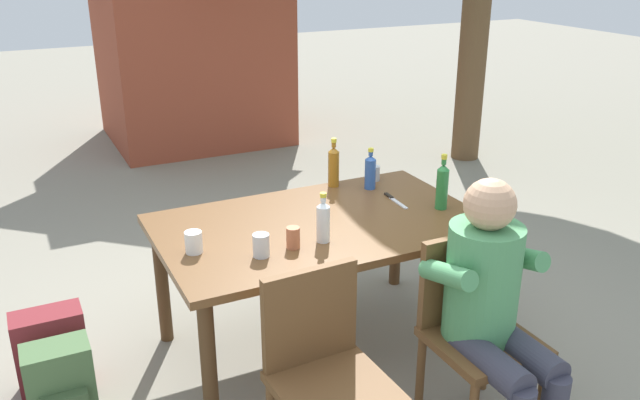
{
  "coord_description": "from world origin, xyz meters",
  "views": [
    {
      "loc": [
        -1.37,
        -2.82,
        2.09
      ],
      "look_at": [
        0.0,
        0.0,
        0.86
      ],
      "focal_mm": 37.43,
      "sensor_mm": 36.0,
      "label": 1
    }
  ],
  "objects_px": {
    "cup_steel": "(374,173)",
    "cup_terracotta": "(293,238)",
    "bottle_green": "(442,186)",
    "bottle_clear": "(323,221)",
    "table_knife": "(394,200)",
    "backpack_by_near_side": "(52,354)",
    "bottle_blue": "(370,171)",
    "bottle_amber": "(334,166)",
    "chair_near_left": "(324,366)",
    "person_in_white_shirt": "(493,301)",
    "chair_near_right": "(473,322)",
    "cup_glass": "(261,245)",
    "brick_kiosk": "(189,18)",
    "backpack_by_far_side": "(61,386)",
    "cup_white": "(194,242)",
    "dining_table": "(320,236)"
  },
  "relations": [
    {
      "from": "cup_glass",
      "to": "cup_steel",
      "type": "bearing_deg",
      "value": 34.05
    },
    {
      "from": "table_knife",
      "to": "backpack_by_far_side",
      "type": "distance_m",
      "value": 1.92
    },
    {
      "from": "bottle_green",
      "to": "bottle_clear",
      "type": "xyz_separation_m",
      "value": [
        -0.75,
        -0.1,
        -0.02
      ]
    },
    {
      "from": "dining_table",
      "to": "backpack_by_far_side",
      "type": "relative_size",
      "value": 4.22
    },
    {
      "from": "person_in_white_shirt",
      "to": "table_knife",
      "type": "distance_m",
      "value": 1.02
    },
    {
      "from": "cup_white",
      "to": "cup_steel",
      "type": "height_order",
      "value": "cup_white"
    },
    {
      "from": "cup_steel",
      "to": "cup_terracotta",
      "type": "bearing_deg",
      "value": -141.62
    },
    {
      "from": "chair_near_right",
      "to": "cup_terracotta",
      "type": "height_order",
      "value": "chair_near_right"
    },
    {
      "from": "bottle_amber",
      "to": "backpack_by_near_side",
      "type": "bearing_deg",
      "value": -172.39
    },
    {
      "from": "cup_glass",
      "to": "backpack_by_near_side",
      "type": "height_order",
      "value": "cup_glass"
    },
    {
      "from": "cup_terracotta",
      "to": "cup_steel",
      "type": "relative_size",
      "value": 1.15
    },
    {
      "from": "person_in_white_shirt",
      "to": "table_knife",
      "type": "bearing_deg",
      "value": 82.68
    },
    {
      "from": "chair_near_left",
      "to": "person_in_white_shirt",
      "type": "distance_m",
      "value": 0.77
    },
    {
      "from": "bottle_amber",
      "to": "brick_kiosk",
      "type": "distance_m",
      "value": 3.92
    },
    {
      "from": "table_knife",
      "to": "person_in_white_shirt",
      "type": "bearing_deg",
      "value": -97.32
    },
    {
      "from": "person_in_white_shirt",
      "to": "brick_kiosk",
      "type": "xyz_separation_m",
      "value": [
        0.19,
        5.24,
        0.65
      ]
    },
    {
      "from": "person_in_white_shirt",
      "to": "backpack_by_near_side",
      "type": "bearing_deg",
      "value": 146.45
    },
    {
      "from": "cup_glass",
      "to": "brick_kiosk",
      "type": "distance_m",
      "value": 4.7
    },
    {
      "from": "cup_white",
      "to": "table_knife",
      "type": "height_order",
      "value": "cup_white"
    },
    {
      "from": "bottle_amber",
      "to": "chair_near_right",
      "type": "bearing_deg",
      "value": -86.93
    },
    {
      "from": "chair_near_left",
      "to": "cup_white",
      "type": "bearing_deg",
      "value": 112.34
    },
    {
      "from": "bottle_clear",
      "to": "cup_steel",
      "type": "relative_size",
      "value": 2.74
    },
    {
      "from": "cup_glass",
      "to": "backpack_by_far_side",
      "type": "distance_m",
      "value": 1.12
    },
    {
      "from": "bottle_clear",
      "to": "bottle_amber",
      "type": "distance_m",
      "value": 0.77
    },
    {
      "from": "bottle_blue",
      "to": "backpack_by_near_side",
      "type": "height_order",
      "value": "bottle_blue"
    },
    {
      "from": "table_knife",
      "to": "chair_near_left",
      "type": "bearing_deg",
      "value": -134.33
    },
    {
      "from": "bottle_blue",
      "to": "cup_terracotta",
      "type": "relative_size",
      "value": 2.35
    },
    {
      "from": "chair_near_right",
      "to": "table_knife",
      "type": "relative_size",
      "value": 3.61
    },
    {
      "from": "bottle_green",
      "to": "cup_glass",
      "type": "relative_size",
      "value": 2.79
    },
    {
      "from": "chair_near_left",
      "to": "bottle_clear",
      "type": "distance_m",
      "value": 0.74
    },
    {
      "from": "cup_white",
      "to": "bottle_amber",
      "type": "bearing_deg",
      "value": 27.4
    },
    {
      "from": "bottle_blue",
      "to": "bottle_green",
      "type": "bearing_deg",
      "value": -66.42
    },
    {
      "from": "bottle_green",
      "to": "cup_white",
      "type": "bearing_deg",
      "value": 177.72
    },
    {
      "from": "person_in_white_shirt",
      "to": "bottle_clear",
      "type": "xyz_separation_m",
      "value": [
        -0.46,
        0.7,
        0.19
      ]
    },
    {
      "from": "cup_steel",
      "to": "backpack_by_near_side",
      "type": "distance_m",
      "value": 2.01
    },
    {
      "from": "bottle_clear",
      "to": "cup_terracotta",
      "type": "bearing_deg",
      "value": -178.74
    },
    {
      "from": "chair_near_right",
      "to": "cup_glass",
      "type": "xyz_separation_m",
      "value": [
        -0.78,
        0.57,
        0.3
      ]
    },
    {
      "from": "cup_terracotta",
      "to": "brick_kiosk",
      "type": "height_order",
      "value": "brick_kiosk"
    },
    {
      "from": "bottle_green",
      "to": "chair_near_right",
      "type": "bearing_deg",
      "value": -113.12
    },
    {
      "from": "chair_near_right",
      "to": "person_in_white_shirt",
      "type": "distance_m",
      "value": 0.2
    },
    {
      "from": "backpack_by_near_side",
      "to": "cup_glass",
      "type": "bearing_deg",
      "value": -26.39
    },
    {
      "from": "cup_terracotta",
      "to": "backpack_by_far_side",
      "type": "bearing_deg",
      "value": 170.35
    },
    {
      "from": "chair_near_right",
      "to": "bottle_amber",
      "type": "bearing_deg",
      "value": 93.07
    },
    {
      "from": "brick_kiosk",
      "to": "bottle_amber",
      "type": "bearing_deg",
      "value": -93.82
    },
    {
      "from": "cup_steel",
      "to": "table_knife",
      "type": "height_order",
      "value": "cup_steel"
    },
    {
      "from": "bottle_blue",
      "to": "chair_near_right",
      "type": "bearing_deg",
      "value": -95.29
    },
    {
      "from": "chair_near_right",
      "to": "brick_kiosk",
      "type": "xyz_separation_m",
      "value": [
        0.19,
        5.13,
        0.82
      ]
    },
    {
      "from": "cup_white",
      "to": "backpack_by_near_side",
      "type": "distance_m",
      "value": 0.93
    },
    {
      "from": "dining_table",
      "to": "cup_terracotta",
      "type": "distance_m",
      "value": 0.36
    },
    {
      "from": "person_in_white_shirt",
      "to": "cup_terracotta",
      "type": "height_order",
      "value": "person_in_white_shirt"
    }
  ]
}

